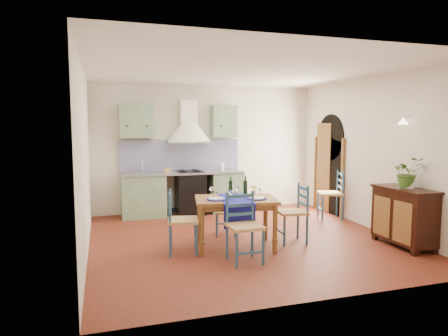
{
  "coord_description": "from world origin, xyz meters",
  "views": [
    {
      "loc": [
        -2.26,
        -6.18,
        1.89
      ],
      "look_at": [
        -0.26,
        0.3,
        1.18
      ],
      "focal_mm": 32.0,
      "sensor_mm": 36.0,
      "label": 1
    }
  ],
  "objects_px": {
    "chair_near": "(244,226)",
    "potted_plant": "(407,172)",
    "sideboard": "(404,215)",
    "dining_table": "(236,204)"
  },
  "relations": [
    {
      "from": "dining_table",
      "to": "sideboard",
      "type": "distance_m",
      "value": 2.65
    },
    {
      "from": "sideboard",
      "to": "potted_plant",
      "type": "height_order",
      "value": "potted_plant"
    },
    {
      "from": "dining_table",
      "to": "chair_near",
      "type": "distance_m",
      "value": 0.67
    },
    {
      "from": "dining_table",
      "to": "potted_plant",
      "type": "height_order",
      "value": "potted_plant"
    },
    {
      "from": "chair_near",
      "to": "potted_plant",
      "type": "xyz_separation_m",
      "value": [
        2.68,
        -0.07,
        0.68
      ]
    },
    {
      "from": "dining_table",
      "to": "sideboard",
      "type": "bearing_deg",
      "value": -15.31
    },
    {
      "from": "chair_near",
      "to": "dining_table",
      "type": "bearing_deg",
      "value": 81.18
    },
    {
      "from": "potted_plant",
      "to": "sideboard",
      "type": "bearing_deg",
      "value": 172.94
    },
    {
      "from": "sideboard",
      "to": "potted_plant",
      "type": "xyz_separation_m",
      "value": [
        0.02,
        -0.0,
        0.67
      ]
    },
    {
      "from": "chair_near",
      "to": "potted_plant",
      "type": "height_order",
      "value": "potted_plant"
    }
  ]
}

